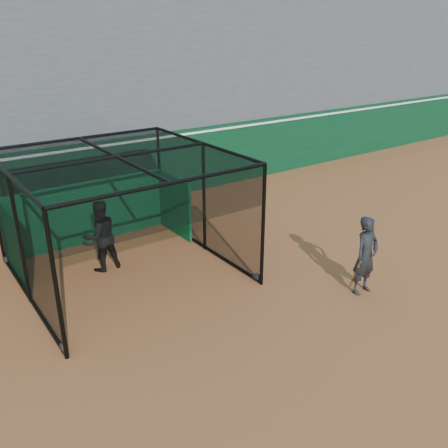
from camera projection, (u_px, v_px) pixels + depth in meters
ground at (241, 318)px, 10.76m from camera, size 120.00×120.00×0.00m
outfield_wall at (94, 176)px, 16.64m from camera, size 50.00×0.50×2.50m
grandstand at (48, 73)px, 18.25m from camera, size 50.00×7.85×8.95m
batting_cage at (122, 217)px, 12.17m from camera, size 5.12×5.32×3.18m
batter at (101, 236)px, 12.57m from camera, size 1.00×0.80×1.96m
on_deck_player at (366, 256)px, 11.45m from camera, size 0.74×0.50×1.98m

